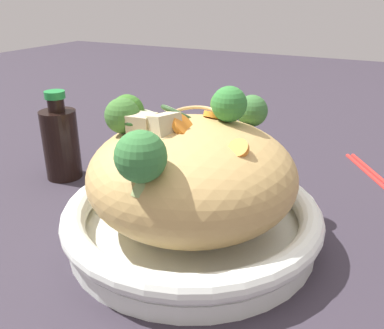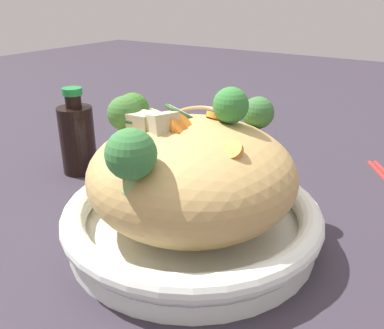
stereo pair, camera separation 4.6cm
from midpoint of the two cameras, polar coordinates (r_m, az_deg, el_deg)
name	(u,v)px [view 1 (the left image)]	position (r m, az deg, el deg)	size (l,w,h in m)	color
ground_plane	(192,237)	(0.51, -2.65, -10.01)	(3.00, 3.00, 0.00)	#312A34
serving_bowl	(192,219)	(0.49, -2.70, -7.58)	(0.30, 0.30, 0.05)	white
noodle_heap	(192,174)	(0.47, -2.84, -1.44)	(0.24, 0.24, 0.13)	tan
broccoli_florets	(181,121)	(0.45, -4.50, 5.94)	(0.17, 0.24, 0.08)	#96AB72
carrot_coins	(206,126)	(0.43, -1.08, 5.23)	(0.09, 0.09, 0.03)	orange
zucchini_slices	(152,120)	(0.48, -8.29, 6.00)	(0.12, 0.10, 0.05)	beige
chicken_chunks	(153,125)	(0.44, -8.39, 5.35)	(0.06, 0.04, 0.03)	#C9B791
soy_sauce_bottle	(61,142)	(0.67, -19.52, 2.90)	(0.05, 0.05, 0.14)	black
chopsticks_pair	(383,182)	(0.69, 23.19, -2.27)	(0.14, 0.21, 0.01)	red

